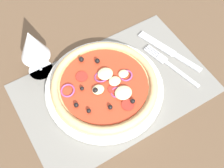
{
  "coord_description": "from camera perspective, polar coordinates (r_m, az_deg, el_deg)",
  "views": [
    {
      "loc": [
        -20.9,
        -33.31,
        65.76
      ],
      "look_at": [
        -0.76,
        0.0,
        2.66
      ],
      "focal_mm": 48.11,
      "sensor_mm": 36.0,
      "label": 1
    }
  ],
  "objects": [
    {
      "name": "ground_plane",
      "position": [
        0.78,
        0.48,
        -1.25
      ],
      "size": [
        190.0,
        140.0,
        2.4
      ],
      "primitive_type": "cube",
      "color": "brown"
    },
    {
      "name": "placemat",
      "position": [
        0.76,
        0.49,
        -0.72
      ],
      "size": [
        47.96,
        30.44,
        0.4
      ],
      "primitive_type": "cube",
      "color": "slate",
      "rests_on": "ground_plane"
    },
    {
      "name": "plate",
      "position": [
        0.75,
        -1.45,
        -0.83
      ],
      "size": [
        29.66,
        29.66,
        1.26
      ],
      "primitive_type": "cylinder",
      "color": "silver",
      "rests_on": "placemat"
    },
    {
      "name": "pizza",
      "position": [
        0.74,
        -1.45,
        -0.16
      ],
      "size": [
        26.62,
        26.62,
        2.67
      ],
      "color": "tan",
      "rests_on": "plate"
    },
    {
      "name": "fork",
      "position": [
        0.81,
        10.69,
        3.78
      ],
      "size": [
        5.7,
        17.85,
        0.44
      ],
      "rotation": [
        0.0,
        0.0,
        1.81
      ],
      "color": "silver",
      "rests_on": "placemat"
    },
    {
      "name": "knife",
      "position": [
        0.84,
        10.75,
        6.18
      ],
      "size": [
        7.99,
        19.47,
        0.62
      ],
      "rotation": [
        0.0,
        0.0,
        1.9
      ],
      "color": "silver",
      "rests_on": "placemat"
    },
    {
      "name": "wine_glass",
      "position": [
        0.74,
        -14.87,
        6.99
      ],
      "size": [
        7.2,
        7.2,
        14.9
      ],
      "color": "silver",
      "rests_on": "ground_plane"
    }
  ]
}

